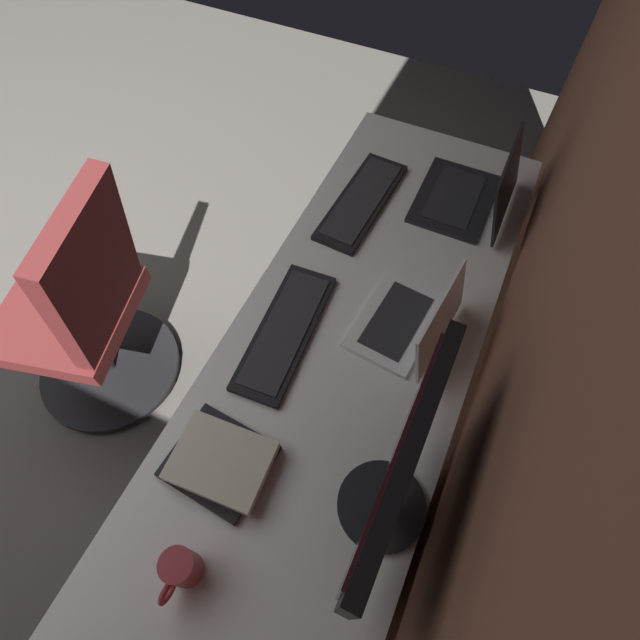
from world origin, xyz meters
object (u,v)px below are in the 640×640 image
book_stack_near (220,461)px  coffee_mug (181,569)px  monitor_primary (395,477)px  laptop_leftmost (474,193)px  drawer_pedestal (307,501)px  keyboard_main (362,201)px  office_chair (87,318)px  laptop_left (413,321)px  keyboard_spare (285,331)px

book_stack_near → coffee_mug: 0.23m
monitor_primary → laptop_leftmost: 1.00m
drawer_pedestal → keyboard_main: bearing=-166.9°
drawer_pedestal → monitor_primary: (0.01, 0.19, 0.64)m
drawer_pedestal → office_chair: bearing=-102.8°
laptop_left → keyboard_spare: (0.15, -0.31, -0.04)m
keyboard_spare → office_chair: 0.78m
monitor_primary → laptop_leftmost: (-0.98, -0.07, -0.20)m
monitor_primary → keyboard_main: (-0.84, -0.39, -0.24)m
drawer_pedestal → book_stack_near: 0.45m
keyboard_main → keyboard_spare: same height
keyboard_main → coffee_mug: (1.14, 0.07, 0.04)m
monitor_primary → laptop_leftmost: bearing=-176.0°
monitor_primary → laptop_left: 0.51m
drawer_pedestal → book_stack_near: (0.07, -0.18, 0.41)m
monitor_primary → office_chair: bearing=-100.9°
drawer_pedestal → laptop_left: size_ratio=2.27×
coffee_mug → book_stack_near: bearing=-168.2°
monitor_primary → office_chair: (-0.22, -1.12, -0.53)m
keyboard_spare → office_chair: size_ratio=0.44×
laptop_leftmost → laptop_left: size_ratio=1.01×
drawer_pedestal → monitor_primary: 0.67m
book_stack_near → coffee_mug: size_ratio=2.20×
coffee_mug → monitor_primary: bearing=132.3°
laptop_leftmost → laptop_left: bearing=-2.2°
keyboard_main → drawer_pedestal: bearing=13.1°
laptop_left → drawer_pedestal: bearing=-13.0°
monitor_primary → laptop_leftmost: monitor_primary is taller
keyboard_main → office_chair: bearing=-49.5°
drawer_pedestal → keyboard_spare: bearing=-146.6°
monitor_primary → book_stack_near: bearing=-79.6°
laptop_leftmost → keyboard_spare: bearing=-26.0°
keyboard_spare → coffee_mug: 0.61m
keyboard_main → book_stack_near: book_stack_near is taller
keyboard_main → monitor_primary: bearing=24.8°
coffee_mug → office_chair: bearing=-122.6°
monitor_primary → laptop_left: size_ratio=1.54×
keyboard_main → laptop_left: bearing=38.2°
drawer_pedestal → book_stack_near: book_stack_near is taller
keyboard_spare → book_stack_near: 0.38m
laptop_leftmost → coffee_mug: size_ratio=2.80×
drawer_pedestal → monitor_primary: monitor_primary is taller
monitor_primary → keyboard_main: monitor_primary is taller
laptop_left → book_stack_near: 0.60m
coffee_mug → laptop_leftmost: bearing=168.7°
laptop_leftmost → keyboard_spare: 0.74m
keyboard_spare → coffee_mug: bearing=6.8°
drawer_pedestal → office_chair: office_chair is taller
laptop_left → keyboard_main: bearing=-141.8°
laptop_left → monitor_primary: bearing=11.0°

